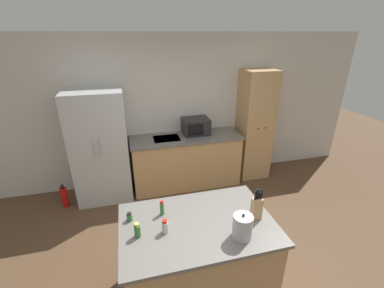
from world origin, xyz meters
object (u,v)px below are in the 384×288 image
(pantry_cabinet, at_px, (254,125))
(spice_bottle_short_red, at_px, (130,217))
(refrigerator, at_px, (101,147))
(fire_extinguisher, at_px, (65,197))
(knife_block, at_px, (257,207))
(spice_bottle_amber_oil, at_px, (165,227))
(microwave, at_px, (196,126))
(spice_bottle_tall_dark, at_px, (162,208))
(spice_bottle_green_herb, at_px, (137,230))
(kettle, at_px, (242,227))

(pantry_cabinet, relative_size, spice_bottle_short_red, 23.93)
(refrigerator, relative_size, pantry_cabinet, 0.90)
(fire_extinguisher, bearing_deg, knife_block, -43.17)
(knife_block, xyz_separation_m, spice_bottle_amber_oil, (-0.87, 0.03, -0.07))
(microwave, height_order, spice_bottle_tall_dark, microwave)
(refrigerator, relative_size, microwave, 4.02)
(spice_bottle_short_red, bearing_deg, pantry_cabinet, 40.94)
(refrigerator, xyz_separation_m, spice_bottle_green_herb, (0.46, -2.18, 0.11))
(spice_bottle_amber_oil, xyz_separation_m, spice_bottle_green_herb, (-0.24, 0.01, 0.01))
(knife_block, distance_m, spice_bottle_tall_dark, 0.90)
(pantry_cabinet, bearing_deg, refrigerator, -178.50)
(spice_bottle_amber_oil, relative_size, fire_extinguisher, 0.34)
(spice_bottle_amber_oil, distance_m, fire_extinguisher, 2.57)
(pantry_cabinet, relative_size, microwave, 4.44)
(pantry_cabinet, height_order, fire_extinguisher, pantry_cabinet)
(pantry_cabinet, bearing_deg, spice_bottle_green_herb, -135.20)
(pantry_cabinet, xyz_separation_m, spice_bottle_amber_oil, (-2.03, -2.26, 0.00))
(refrigerator, xyz_separation_m, spice_bottle_amber_oil, (0.70, -2.19, 0.10))
(knife_block, xyz_separation_m, spice_bottle_green_herb, (-1.11, 0.04, -0.06))
(microwave, relative_size, spice_bottle_tall_dark, 2.93)
(spice_bottle_amber_oil, bearing_deg, spice_bottle_green_herb, 178.15)
(kettle, bearing_deg, spice_bottle_amber_oil, 160.65)
(spice_bottle_tall_dark, bearing_deg, spice_bottle_green_herb, -135.76)
(spice_bottle_tall_dark, bearing_deg, spice_bottle_amber_oil, -92.33)
(knife_block, xyz_separation_m, spice_bottle_tall_dark, (-0.86, 0.28, -0.05))
(spice_bottle_tall_dark, xyz_separation_m, spice_bottle_short_red, (-0.31, -0.01, -0.03))
(refrigerator, xyz_separation_m, spice_bottle_short_red, (0.39, -1.95, 0.08))
(pantry_cabinet, height_order, spice_bottle_tall_dark, pantry_cabinet)
(refrigerator, distance_m, pantry_cabinet, 2.73)
(spice_bottle_green_herb, relative_size, kettle, 0.59)
(spice_bottle_tall_dark, bearing_deg, fire_extinguisher, 127.06)
(spice_bottle_short_red, distance_m, spice_bottle_green_herb, 0.24)
(spice_bottle_short_red, bearing_deg, spice_bottle_amber_oil, -38.52)
(microwave, distance_m, spice_bottle_short_red, 2.40)
(spice_bottle_short_red, height_order, spice_bottle_green_herb, spice_bottle_green_herb)
(pantry_cabinet, relative_size, spice_bottle_green_herb, 14.01)
(spice_bottle_green_herb, distance_m, fire_extinguisher, 2.45)
(microwave, distance_m, spice_bottle_tall_dark, 2.25)
(spice_bottle_amber_oil, bearing_deg, spice_bottle_short_red, 141.48)
(spice_bottle_tall_dark, height_order, spice_bottle_amber_oil, spice_bottle_tall_dark)
(spice_bottle_tall_dark, distance_m, spice_bottle_short_red, 0.31)
(refrigerator, bearing_deg, pantry_cabinet, 1.50)
(refrigerator, distance_m, spice_bottle_tall_dark, 2.06)
(refrigerator, bearing_deg, knife_block, -54.89)
(refrigerator, height_order, microwave, refrigerator)
(pantry_cabinet, relative_size, spice_bottle_tall_dark, 13.01)
(knife_block, height_order, kettle, knife_block)
(pantry_cabinet, xyz_separation_m, spice_bottle_green_herb, (-2.27, -2.25, 0.01))
(knife_block, bearing_deg, spice_bottle_short_red, 166.85)
(spice_bottle_short_red, bearing_deg, microwave, 59.59)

